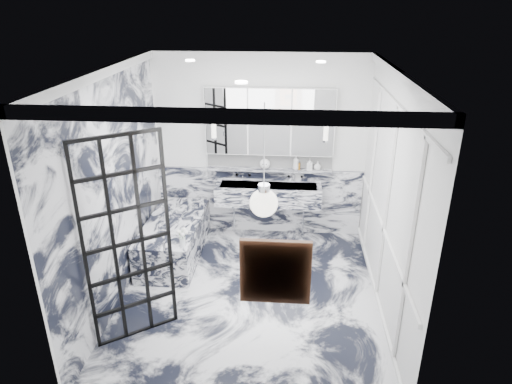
# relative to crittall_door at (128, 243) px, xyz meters

# --- Properties ---
(floor) EXTENTS (3.60, 3.60, 0.00)m
(floor) POSITION_rel_crittall_door_xyz_m (1.18, 0.80, -1.15)
(floor) COLOR silver
(floor) RESTS_ON ground
(ceiling) EXTENTS (3.60, 3.60, 0.00)m
(ceiling) POSITION_rel_crittall_door_xyz_m (1.18, 0.80, 1.65)
(ceiling) COLOR white
(ceiling) RESTS_ON wall_back
(wall_back) EXTENTS (3.60, 0.00, 3.60)m
(wall_back) POSITION_rel_crittall_door_xyz_m (1.18, 2.60, 0.25)
(wall_back) COLOR white
(wall_back) RESTS_ON floor
(wall_front) EXTENTS (3.60, 0.00, 3.60)m
(wall_front) POSITION_rel_crittall_door_xyz_m (1.18, -1.00, 0.25)
(wall_front) COLOR white
(wall_front) RESTS_ON floor
(wall_left) EXTENTS (0.00, 3.60, 3.60)m
(wall_left) POSITION_rel_crittall_door_xyz_m (-0.42, 0.80, 0.25)
(wall_left) COLOR white
(wall_left) RESTS_ON floor
(wall_right) EXTENTS (0.00, 3.60, 3.60)m
(wall_right) POSITION_rel_crittall_door_xyz_m (2.78, 0.80, 0.25)
(wall_right) COLOR white
(wall_right) RESTS_ON floor
(marble_clad_back) EXTENTS (3.18, 0.05, 1.05)m
(marble_clad_back) POSITION_rel_crittall_door_xyz_m (1.18, 2.57, -0.63)
(marble_clad_back) COLOR silver
(marble_clad_back) RESTS_ON floor
(marble_clad_left) EXTENTS (0.02, 3.56, 2.68)m
(marble_clad_left) POSITION_rel_crittall_door_xyz_m (-0.40, 0.80, 0.19)
(marble_clad_left) COLOR silver
(marble_clad_left) RESTS_ON floor
(panel_molding) EXTENTS (0.03, 3.40, 2.30)m
(panel_molding) POSITION_rel_crittall_door_xyz_m (2.76, 0.80, 0.15)
(panel_molding) COLOR white
(panel_molding) RESTS_ON floor
(soap_bottle_a) EXTENTS (0.12, 0.12, 0.23)m
(soap_bottle_a) POSITION_rel_crittall_door_xyz_m (1.73, 2.51, 0.05)
(soap_bottle_a) COLOR #8C5919
(soap_bottle_a) RESTS_ON ledge
(soap_bottle_b) EXTENTS (0.08, 0.09, 0.18)m
(soap_bottle_b) POSITION_rel_crittall_door_xyz_m (1.94, 2.51, 0.03)
(soap_bottle_b) COLOR #4C4C51
(soap_bottle_b) RESTS_ON ledge
(soap_bottle_c) EXTENTS (0.12, 0.12, 0.14)m
(soap_bottle_c) POSITION_rel_crittall_door_xyz_m (2.06, 2.51, 0.01)
(soap_bottle_c) COLOR silver
(soap_bottle_c) RESTS_ON ledge
(face_pot) EXTENTS (0.16, 0.16, 0.16)m
(face_pot) POSITION_rel_crittall_door_xyz_m (1.26, 2.51, 0.01)
(face_pot) COLOR white
(face_pot) RESTS_ON ledge
(amber_bottle) EXTENTS (0.04, 0.04, 0.10)m
(amber_bottle) POSITION_rel_crittall_door_xyz_m (1.78, 2.51, -0.01)
(amber_bottle) COLOR #8C5919
(amber_bottle) RESTS_ON ledge
(flower_vase) EXTENTS (0.07, 0.07, 0.12)m
(flower_vase) POSITION_rel_crittall_door_xyz_m (0.31, 1.02, -0.54)
(flower_vase) COLOR silver
(flower_vase) RESTS_ON bathtub
(crittall_door) EXTENTS (0.74, 0.54, 2.30)m
(crittall_door) POSITION_rel_crittall_door_xyz_m (0.00, 0.00, 0.00)
(crittall_door) COLOR black
(crittall_door) RESTS_ON floor
(artwork) EXTENTS (0.46, 0.04, 0.46)m
(artwork) POSITION_rel_crittall_door_xyz_m (1.56, -0.96, 0.36)
(artwork) COLOR #BE4713
(artwork) RESTS_ON wall_front
(pendant_light) EXTENTS (0.24, 0.24, 0.24)m
(pendant_light) POSITION_rel_crittall_door_xyz_m (1.44, -0.51, 0.74)
(pendant_light) COLOR white
(pendant_light) RESTS_ON ceiling
(trough_sink) EXTENTS (1.60, 0.45, 0.30)m
(trough_sink) POSITION_rel_crittall_door_xyz_m (1.33, 2.35, -0.42)
(trough_sink) COLOR silver
(trough_sink) RESTS_ON wall_back
(ledge) EXTENTS (1.90, 0.14, 0.04)m
(ledge) POSITION_rel_crittall_door_xyz_m (1.33, 2.52, -0.08)
(ledge) COLOR silver
(ledge) RESTS_ON wall_back
(subway_tile) EXTENTS (1.90, 0.03, 0.23)m
(subway_tile) POSITION_rel_crittall_door_xyz_m (1.33, 2.58, 0.05)
(subway_tile) COLOR white
(subway_tile) RESTS_ON wall_back
(mirror_cabinet) EXTENTS (1.90, 0.16, 1.00)m
(mirror_cabinet) POSITION_rel_crittall_door_xyz_m (1.33, 2.52, 0.67)
(mirror_cabinet) COLOR white
(mirror_cabinet) RESTS_ON wall_back
(sconce_left) EXTENTS (0.07, 0.07, 0.40)m
(sconce_left) POSITION_rel_crittall_door_xyz_m (0.51, 2.43, 0.63)
(sconce_left) COLOR white
(sconce_left) RESTS_ON mirror_cabinet
(sconce_right) EXTENTS (0.07, 0.07, 0.40)m
(sconce_right) POSITION_rel_crittall_door_xyz_m (2.15, 2.43, 0.63)
(sconce_right) COLOR white
(sconce_right) RESTS_ON mirror_cabinet
(bathtub) EXTENTS (0.75, 1.65, 0.55)m
(bathtub) POSITION_rel_crittall_door_xyz_m (0.01, 1.69, -0.88)
(bathtub) COLOR silver
(bathtub) RESTS_ON floor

